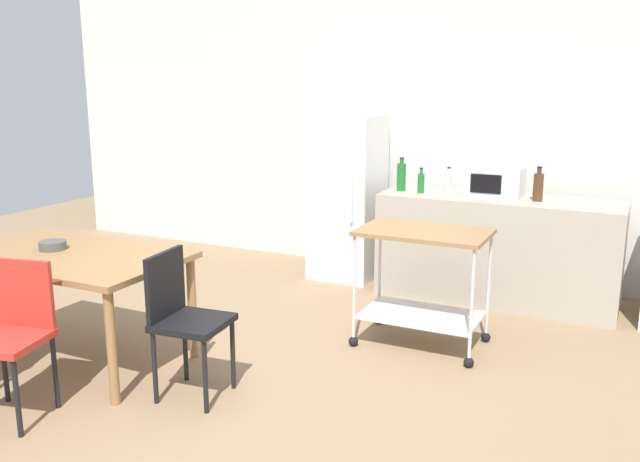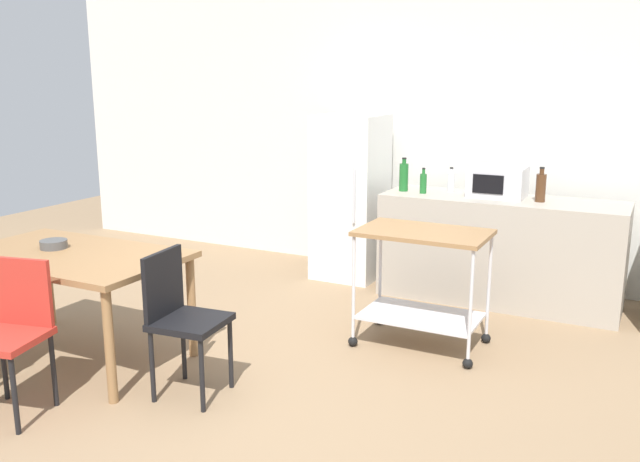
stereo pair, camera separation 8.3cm
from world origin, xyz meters
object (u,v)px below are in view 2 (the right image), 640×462
Objects in this scene: refrigerator at (350,197)px; fruit_bowl at (54,244)px; chair_red at (11,327)px; kitchen_cart at (422,269)px; chair_black at (181,313)px; dining_table at (71,264)px; microwave at (498,182)px; bottle_sesame_oil at (404,177)px; bottle_olive_oil at (541,187)px; bottle_sparkling_water at (451,182)px; bottle_hot_sauce at (423,183)px.

fruit_bowl is at bearing -111.80° from refrigerator.
chair_red is 0.98× the size of kitchen_cart.
kitchen_cart is (1.04, 1.39, 0.05)m from chair_black.
microwave is at bearing 49.12° from dining_table.
bottle_sesame_oil reaches higher than bottle_olive_oil.
bottle_sesame_oil is 1.35× the size of bottle_sparkling_water.
fruit_bowl is (-1.82, -2.44, -0.21)m from bottle_hot_sauce.
bottle_sparkling_water is (1.82, 2.64, 0.32)m from dining_table.
bottle_sparkling_water is 0.77× the size of bottle_olive_oil.
bottle_hot_sauce is at bearing -177.21° from bottle_olive_oil.
dining_table is 3.65m from bottle_olive_oil.
chair_black is 0.95m from chair_red.
microwave is at bearing 10.35° from bottle_hot_sauce.
bottle_sesame_oil is (0.58, -0.13, 0.25)m from refrigerator.
bottle_sesame_oil is 1.33× the size of bottle_hot_sauce.
dining_table is 3.44m from microwave.
chair_black is (0.99, -0.09, -0.15)m from dining_table.
chair_red is at bearing -58.13° from fruit_bowl.
dining_table is at bearing -135.91° from bottle_olive_oil.
fruit_bowl is (-2.43, -2.55, -0.25)m from microwave.
refrigerator reaches higher than microwave.
fruit_bowl is (-1.18, 0.13, 0.26)m from chair_black.
refrigerator reaches higher than chair_black.
kitchen_cart is 2.56m from fruit_bowl.
chair_red is at bearing -68.93° from dining_table.
bottle_hot_sauce is at bearing -169.65° from microwave.
chair_red is 2.67m from kitchen_cart.
refrigerator is 3.37× the size of microwave.
bottle_olive_oil reaches higher than kitchen_cart.
bottle_sesame_oil is at bearing -15.26° from chair_black.
bottle_hot_sauce is 0.78× the size of bottle_olive_oil.
dining_table is 5.05× the size of bottle_sesame_oil.
bottle_hot_sauce is (1.35, 3.19, 0.47)m from chair_red.
refrigerator is at bearing 177.63° from microwave.
kitchen_cart is (1.76, 2.01, 0.05)m from chair_red.
dining_table is 1.69× the size of chair_red.
bottle_sparkling_water is 0.79m from bottle_olive_oil.
refrigerator reaches higher than dining_table.
bottle_sparkling_water reaches higher than fruit_bowl.
chair_black is 4.89× the size of fruit_bowl.
dining_table is 1.01m from chair_black.
bottle_olive_oil is at bearing 0.55° from bottle_sesame_oil.
bottle_hot_sauce is (0.19, -0.04, -0.04)m from bottle_sesame_oil.
bottle_olive_oil reaches higher than bottle_sparkling_water.
kitchen_cart is at bearing -70.99° from bottle_hot_sauce.
chair_red is 3.13× the size of bottle_olive_oil.
chair_red is 3.88m from microwave.
dining_table is 2.91m from bottle_sesame_oil.
chair_red is 4.05× the size of bottle_sparkling_water.
kitchen_cart is 1.43m from bottle_sparkling_water.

